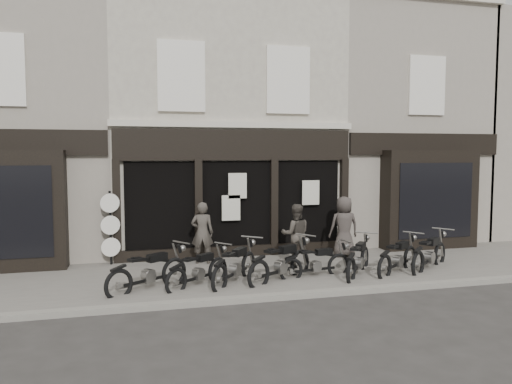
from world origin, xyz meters
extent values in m
plane|color=#2D2B28|center=(0.00, 0.00, 0.00)|extent=(90.00, 90.00, 0.00)
cube|color=#625C56|center=(0.00, 0.90, 0.06)|extent=(30.00, 4.20, 0.12)
cube|color=gray|center=(0.00, -1.25, 0.07)|extent=(30.00, 0.25, 0.13)
cube|color=beige|center=(0.00, 6.00, 4.10)|extent=(7.20, 6.00, 8.20)
cube|color=black|center=(0.00, 2.92, 3.45)|extent=(7.10, 0.18, 0.90)
cube|color=black|center=(0.00, 2.98, 1.50)|extent=(6.50, 0.10, 2.95)
cube|color=black|center=(0.00, 2.91, 0.22)|extent=(7.10, 0.20, 0.44)
cube|color=beige|center=(0.00, 2.95, 4.05)|extent=(7.30, 0.22, 0.18)
cube|color=white|center=(-1.60, 2.95, 5.40)|extent=(1.35, 0.12, 2.00)
cube|color=black|center=(-1.60, 2.98, 5.40)|extent=(1.05, 0.06, 1.70)
cube|color=white|center=(1.60, 2.95, 5.40)|extent=(1.35, 0.12, 2.00)
cube|color=black|center=(1.60, 2.98, 5.40)|extent=(1.05, 0.06, 1.70)
cube|color=black|center=(-3.45, 2.90, 1.55)|extent=(0.22, 0.22, 3.00)
cube|color=black|center=(-1.15, 2.90, 1.55)|extent=(0.22, 0.22, 3.00)
cube|color=black|center=(1.15, 2.90, 1.55)|extent=(0.22, 0.22, 3.00)
cube|color=black|center=(3.45, 2.90, 1.55)|extent=(0.22, 0.22, 3.00)
cube|color=silver|center=(0.00, 2.80, 2.25)|extent=(0.55, 0.04, 0.75)
cube|color=silver|center=(2.30, 2.80, 2.00)|extent=(0.55, 0.04, 0.75)
cube|color=silver|center=(-0.20, 2.80, 1.60)|extent=(0.55, 0.04, 0.75)
cube|color=gray|center=(-6.35, 6.00, 4.10)|extent=(5.50, 6.00, 8.20)
cube|color=black|center=(-6.35, 2.65, 1.70)|extent=(3.20, 0.70, 3.20)
cube|color=black|center=(-6.35, 2.95, 3.50)|extent=(5.40, 0.16, 0.70)
cube|color=gray|center=(6.35, 6.00, 4.10)|extent=(5.50, 6.00, 8.20)
cube|color=black|center=(6.35, 2.65, 1.70)|extent=(3.20, 0.70, 3.20)
cube|color=black|center=(6.35, 2.30, 1.70)|extent=(2.60, 0.06, 2.40)
cube|color=black|center=(6.35, 2.95, 3.50)|extent=(5.40, 0.16, 0.70)
cube|color=white|center=(6.35, 2.96, 5.40)|extent=(1.30, 0.10, 1.90)
cube|color=black|center=(6.35, 2.99, 5.40)|extent=(1.00, 0.06, 1.60)
torus|color=black|center=(-2.11, 0.38, 0.35)|extent=(0.65, 0.48, 0.72)
torus|color=black|center=(-3.38, -0.47, 0.35)|extent=(0.65, 0.48, 0.72)
cube|color=black|center=(-2.74, -0.05, 0.31)|extent=(1.07, 0.74, 0.06)
cube|color=gray|center=(-2.73, -0.04, 0.40)|extent=(0.32, 0.30, 0.28)
cube|color=black|center=(-2.52, 0.11, 0.80)|extent=(0.50, 0.42, 0.18)
cube|color=black|center=(-3.01, -0.22, 0.84)|extent=(0.38, 0.35, 0.06)
cylinder|color=gray|center=(-1.91, 0.51, 1.05)|extent=(0.37, 0.53, 0.04)
torus|color=black|center=(-1.03, 0.44, 0.32)|extent=(0.57, 0.48, 0.66)
torus|color=black|center=(-2.14, -0.43, 0.32)|extent=(0.57, 0.48, 0.66)
cube|color=black|center=(-1.58, 0.00, 0.29)|extent=(0.94, 0.75, 0.06)
cube|color=gray|center=(-1.57, 0.01, 0.36)|extent=(0.29, 0.28, 0.25)
cube|color=black|center=(-1.39, 0.16, 0.73)|extent=(0.45, 0.41, 0.16)
cube|color=black|center=(-1.81, -0.18, 0.77)|extent=(0.35, 0.33, 0.06)
cylinder|color=gray|center=(-0.87, 0.57, 0.96)|extent=(0.38, 0.46, 0.03)
torus|color=black|center=(-0.20, 0.66, 0.35)|extent=(0.53, 0.62, 0.72)
torus|color=black|center=(-1.16, -0.53, 0.35)|extent=(0.53, 0.62, 0.72)
cube|color=black|center=(-0.68, 0.06, 0.31)|extent=(0.83, 1.01, 0.06)
cube|color=gray|center=(-0.67, 0.08, 0.40)|extent=(0.31, 0.32, 0.27)
cube|color=black|center=(-0.51, 0.27, 0.80)|extent=(0.44, 0.49, 0.18)
cube|color=black|center=(-0.88, -0.18, 0.84)|extent=(0.36, 0.38, 0.06)
cylinder|color=gray|center=(-0.05, 0.84, 1.05)|extent=(0.50, 0.41, 0.04)
torus|color=black|center=(1.11, 0.41, 0.37)|extent=(0.68, 0.49, 0.75)
torus|color=black|center=(-0.22, -0.46, 0.37)|extent=(0.68, 0.49, 0.75)
cube|color=black|center=(0.44, -0.02, 0.32)|extent=(1.12, 0.76, 0.07)
cube|color=gray|center=(0.46, -0.01, 0.41)|extent=(0.33, 0.31, 0.29)
cube|color=black|center=(0.68, 0.13, 0.83)|extent=(0.52, 0.43, 0.19)
cube|color=black|center=(0.17, -0.20, 0.87)|extent=(0.40, 0.36, 0.07)
cylinder|color=gray|center=(1.31, 0.55, 1.09)|extent=(0.38, 0.55, 0.04)
torus|color=black|center=(2.08, 0.19, 0.32)|extent=(0.65, 0.18, 0.64)
torus|color=black|center=(0.73, -0.01, 0.32)|extent=(0.65, 0.18, 0.64)
cube|color=black|center=(1.41, 0.09, 0.28)|extent=(1.12, 0.21, 0.06)
cube|color=gray|center=(1.42, 0.09, 0.35)|extent=(0.25, 0.20, 0.25)
cube|color=black|center=(1.65, 0.12, 0.71)|extent=(0.45, 0.22, 0.16)
cube|color=black|center=(1.13, 0.05, 0.75)|extent=(0.31, 0.23, 0.06)
cylinder|color=gray|center=(2.29, 0.22, 0.94)|extent=(0.11, 0.55, 0.03)
torus|color=black|center=(3.01, 0.57, 0.35)|extent=(0.52, 0.62, 0.71)
torus|color=black|center=(2.06, -0.61, 0.35)|extent=(0.52, 0.62, 0.71)
cube|color=black|center=(2.54, -0.02, 0.31)|extent=(0.82, 1.01, 0.06)
cube|color=gray|center=(2.55, 0.00, 0.39)|extent=(0.31, 0.31, 0.27)
cube|color=black|center=(2.71, 0.19, 0.79)|extent=(0.44, 0.49, 0.18)
cube|color=black|center=(2.34, -0.26, 0.83)|extent=(0.36, 0.38, 0.06)
cylinder|color=gray|center=(3.16, 0.75, 1.04)|extent=(0.50, 0.41, 0.04)
torus|color=black|center=(4.27, 0.39, 0.35)|extent=(0.63, 0.48, 0.70)
torus|color=black|center=(3.04, -0.47, 0.35)|extent=(0.63, 0.48, 0.70)
cube|color=black|center=(3.65, -0.04, 0.31)|extent=(1.04, 0.75, 0.06)
cube|color=gray|center=(3.67, -0.03, 0.39)|extent=(0.31, 0.29, 0.27)
cube|color=black|center=(3.88, 0.11, 0.78)|extent=(0.49, 0.42, 0.18)
cube|color=black|center=(3.40, -0.22, 0.82)|extent=(0.37, 0.35, 0.06)
cylinder|color=gray|center=(4.46, 0.52, 1.03)|extent=(0.37, 0.51, 0.04)
torus|color=black|center=(5.30, 0.53, 0.36)|extent=(0.65, 0.51, 0.73)
torus|color=black|center=(4.04, -0.38, 0.36)|extent=(0.65, 0.51, 0.73)
cube|color=black|center=(4.67, 0.07, 0.32)|extent=(1.07, 0.79, 0.06)
cube|color=gray|center=(4.69, 0.09, 0.40)|extent=(0.32, 0.31, 0.28)
cube|color=black|center=(4.90, 0.24, 0.81)|extent=(0.51, 0.44, 0.18)
cube|color=black|center=(4.41, -0.12, 0.86)|extent=(0.39, 0.36, 0.06)
cylinder|color=gray|center=(5.49, 0.67, 1.07)|extent=(0.40, 0.53, 0.04)
imported|color=#413C35|center=(-1.14, 2.23, 0.99)|extent=(0.70, 0.53, 1.73)
imported|color=#423C35|center=(1.36, 1.48, 0.96)|extent=(0.92, 0.78, 1.68)
imported|color=#3F3834|center=(3.08, 2.06, 1.03)|extent=(0.91, 0.62, 1.81)
cylinder|color=black|center=(-3.63, 2.72, 0.03)|extent=(0.34, 0.34, 0.06)
cylinder|color=black|center=(-3.63, 2.72, 1.09)|extent=(0.07, 0.07, 2.18)
cylinder|color=black|center=(-3.63, 2.69, 1.84)|extent=(0.52, 0.16, 0.53)
cylinder|color=white|center=(-3.63, 2.67, 1.84)|extent=(0.52, 0.13, 0.53)
cylinder|color=black|center=(-3.63, 2.69, 1.23)|extent=(0.52, 0.16, 0.53)
cylinder|color=white|center=(-3.63, 2.67, 1.23)|extent=(0.52, 0.13, 0.53)
cylinder|color=black|center=(-3.63, 2.69, 0.61)|extent=(0.52, 0.16, 0.53)
cylinder|color=white|center=(-3.63, 2.67, 0.61)|extent=(0.52, 0.13, 0.53)
camera|label=1|loc=(-3.17, -11.54, 3.24)|focal=35.00mm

